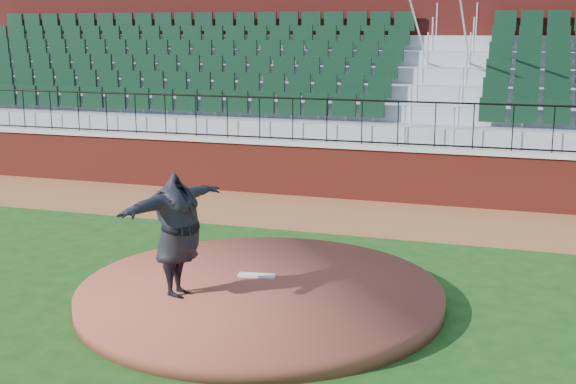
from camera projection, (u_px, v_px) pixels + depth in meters
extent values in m
plane|color=#184112|center=(257.00, 298.00, 11.27)|extent=(90.00, 90.00, 0.00)
cube|color=brown|center=(344.00, 214.00, 16.29)|extent=(34.00, 3.20, 0.01)
cube|color=maroon|center=(361.00, 174.00, 17.65)|extent=(34.00, 0.35, 1.20)
cube|color=#B7B7B7|center=(361.00, 146.00, 17.51)|extent=(34.00, 0.45, 0.10)
cube|color=maroon|center=(403.00, 68.00, 22.34)|extent=(34.00, 0.50, 5.50)
cylinder|color=brown|center=(260.00, 294.00, 11.06)|extent=(5.28, 5.28, 0.25)
cube|color=white|center=(257.00, 275.00, 11.46)|extent=(0.58, 0.22, 0.04)
imported|color=black|center=(178.00, 235.00, 10.48)|extent=(1.02, 2.21, 1.74)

